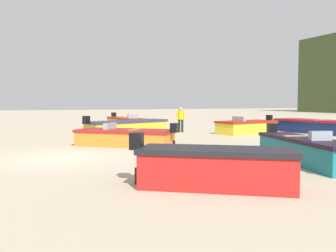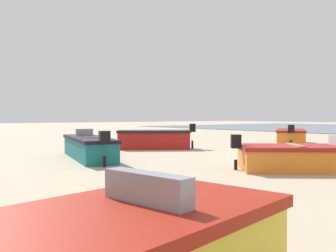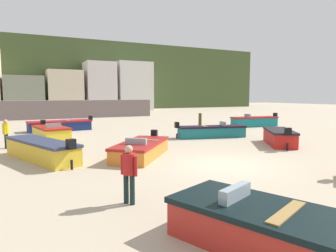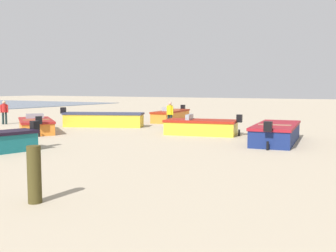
{
  "view_description": "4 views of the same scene",
  "coord_description": "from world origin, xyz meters",
  "px_view_note": "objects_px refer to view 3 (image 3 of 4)",
  "views": [
    {
      "loc": [
        13.44,
        -1.47,
        1.95
      ],
      "look_at": [
        -5.41,
        6.27,
        0.64
      ],
      "focal_mm": 40.16,
      "sensor_mm": 36.0,
      "label": 1
    },
    {
      "loc": [
        -8.63,
        12.93,
        1.59
      ],
      "look_at": [
        2.41,
        4.63,
        1.22
      ],
      "focal_mm": 39.19,
      "sensor_mm": 36.0,
      "label": 2
    },
    {
      "loc": [
        -7.59,
        -10.1,
        2.95
      ],
      "look_at": [
        1.37,
        8.31,
        0.82
      ],
      "focal_mm": 31.78,
      "sensor_mm": 36.0,
      "label": 3
    },
    {
      "loc": [
        13.37,
        20.26,
        2.49
      ],
      "look_at": [
        -4.09,
        10.73,
        0.58
      ],
      "focal_mm": 42.59,
      "sensor_mm": 36.0,
      "label": 4
    }
  ],
  "objects_px": {
    "boat_orange_7": "(141,149)",
    "boat_teal_3": "(254,122)",
    "mooring_post_near_water": "(200,120)",
    "beach_walker_distant": "(129,170)",
    "boat_red_2": "(279,137)",
    "boat_navy_1": "(60,126)",
    "beach_walker_foreground": "(6,131)",
    "boat_yellow_5": "(51,132)",
    "boat_teal_6": "(211,131)",
    "boat_yellow_9": "(41,150)",
    "boat_red_4": "(264,227)"
  },
  "relations": [
    {
      "from": "boat_teal_6",
      "to": "boat_teal_3",
      "type": "bearing_deg",
      "value": 132.23
    },
    {
      "from": "boat_navy_1",
      "to": "boat_orange_7",
      "type": "bearing_deg",
      "value": -175.99
    },
    {
      "from": "beach_walker_distant",
      "to": "mooring_post_near_water",
      "type": "bearing_deg",
      "value": 106.09
    },
    {
      "from": "boat_orange_7",
      "to": "boat_red_4",
      "type": "bearing_deg",
      "value": 123.37
    },
    {
      "from": "mooring_post_near_water",
      "to": "boat_teal_3",
      "type": "bearing_deg",
      "value": -27.06
    },
    {
      "from": "boat_teal_3",
      "to": "beach_walker_distant",
      "type": "xyz_separation_m",
      "value": [
        -17.0,
        -13.95,
        0.48
      ]
    },
    {
      "from": "boat_navy_1",
      "to": "boat_orange_7",
      "type": "relative_size",
      "value": 1.21
    },
    {
      "from": "boat_teal_6",
      "to": "boat_orange_7",
      "type": "height_order",
      "value": "boat_teal_6"
    },
    {
      "from": "boat_yellow_5",
      "to": "boat_yellow_9",
      "type": "bearing_deg",
      "value": 71.32
    },
    {
      "from": "boat_red_4",
      "to": "boat_yellow_9",
      "type": "xyz_separation_m",
      "value": [
        -3.42,
        10.41,
        0.04
      ]
    },
    {
      "from": "boat_orange_7",
      "to": "boat_teal_6",
      "type": "bearing_deg",
      "value": -110.08
    },
    {
      "from": "boat_teal_3",
      "to": "beach_walker_distant",
      "type": "relative_size",
      "value": 2.98
    },
    {
      "from": "boat_red_2",
      "to": "beach_walker_distant",
      "type": "relative_size",
      "value": 2.27
    },
    {
      "from": "boat_teal_3",
      "to": "mooring_post_near_water",
      "type": "bearing_deg",
      "value": 69.04
    },
    {
      "from": "mooring_post_near_water",
      "to": "beach_walker_distant",
      "type": "relative_size",
      "value": 0.77
    },
    {
      "from": "beach_walker_distant",
      "to": "boat_orange_7",
      "type": "bearing_deg",
      "value": 119.67
    },
    {
      "from": "boat_teal_3",
      "to": "beach_walker_foreground",
      "type": "height_order",
      "value": "beach_walker_foreground"
    },
    {
      "from": "boat_red_4",
      "to": "boat_yellow_5",
      "type": "bearing_deg",
      "value": 75.36
    },
    {
      "from": "beach_walker_foreground",
      "to": "boat_teal_3",
      "type": "bearing_deg",
      "value": 111.27
    },
    {
      "from": "boat_red_4",
      "to": "beach_walker_foreground",
      "type": "height_order",
      "value": "beach_walker_foreground"
    },
    {
      "from": "beach_walker_foreground",
      "to": "beach_walker_distant",
      "type": "xyz_separation_m",
      "value": [
        3.42,
        -11.04,
        0.0
      ]
    },
    {
      "from": "mooring_post_near_water",
      "to": "beach_walker_foreground",
      "type": "distance_m",
      "value": 16.72
    },
    {
      "from": "boat_teal_3",
      "to": "boat_yellow_5",
      "type": "bearing_deg",
      "value": 94.95
    },
    {
      "from": "beach_walker_distant",
      "to": "boat_teal_6",
      "type": "bearing_deg",
      "value": 99.8
    },
    {
      "from": "boat_teal_6",
      "to": "mooring_post_near_water",
      "type": "distance_m",
      "value": 7.35
    },
    {
      "from": "boat_navy_1",
      "to": "beach_walker_foreground",
      "type": "relative_size",
      "value": 3.27
    },
    {
      "from": "boat_yellow_5",
      "to": "boat_orange_7",
      "type": "xyz_separation_m",
      "value": [
        3.36,
        -8.64,
        -0.03
      ]
    },
    {
      "from": "boat_yellow_5",
      "to": "beach_walker_distant",
      "type": "height_order",
      "value": "beach_walker_distant"
    },
    {
      "from": "boat_orange_7",
      "to": "boat_teal_3",
      "type": "bearing_deg",
      "value": -111.02
    },
    {
      "from": "boat_red_4",
      "to": "boat_orange_7",
      "type": "distance_m",
      "value": 9.1
    },
    {
      "from": "boat_red_2",
      "to": "boat_yellow_9",
      "type": "height_order",
      "value": "boat_yellow_9"
    },
    {
      "from": "mooring_post_near_water",
      "to": "boat_red_4",
      "type": "bearing_deg",
      "value": -118.96
    },
    {
      "from": "boat_red_2",
      "to": "boat_teal_6",
      "type": "relative_size",
      "value": 0.72
    },
    {
      "from": "boat_yellow_9",
      "to": "boat_yellow_5",
      "type": "bearing_deg",
      "value": 60.79
    },
    {
      "from": "boat_teal_3",
      "to": "boat_teal_6",
      "type": "relative_size",
      "value": 0.95
    },
    {
      "from": "boat_yellow_9",
      "to": "boat_teal_3",
      "type": "bearing_deg",
      "value": -1.34
    },
    {
      "from": "boat_teal_6",
      "to": "mooring_post_near_water",
      "type": "bearing_deg",
      "value": 167.41
    },
    {
      "from": "beach_walker_foreground",
      "to": "mooring_post_near_water",
      "type": "bearing_deg",
      "value": 121.41
    },
    {
      "from": "boat_yellow_9",
      "to": "mooring_post_near_water",
      "type": "height_order",
      "value": "mooring_post_near_water"
    },
    {
      "from": "beach_walker_distant",
      "to": "beach_walker_foreground",
      "type": "bearing_deg",
      "value": 160.72
    },
    {
      "from": "boat_navy_1",
      "to": "boat_red_2",
      "type": "xyz_separation_m",
      "value": [
        10.98,
        -13.18,
        0.04
      ]
    },
    {
      "from": "boat_teal_3",
      "to": "boat_red_2",
      "type": "bearing_deg",
      "value": 151.92
    },
    {
      "from": "beach_walker_foreground",
      "to": "beach_walker_distant",
      "type": "height_order",
      "value": "same"
    },
    {
      "from": "mooring_post_near_water",
      "to": "boat_navy_1",
      "type": "bearing_deg",
      "value": 169.65
    },
    {
      "from": "boat_yellow_5",
      "to": "boat_orange_7",
      "type": "bearing_deg",
      "value": 100.27
    },
    {
      "from": "boat_teal_3",
      "to": "mooring_post_near_water",
      "type": "height_order",
      "value": "mooring_post_near_water"
    },
    {
      "from": "mooring_post_near_water",
      "to": "boat_orange_7",
      "type": "bearing_deg",
      "value": -133.17
    },
    {
      "from": "beach_walker_distant",
      "to": "boat_red_2",
      "type": "bearing_deg",
      "value": 79.11
    },
    {
      "from": "boat_red_4",
      "to": "boat_teal_6",
      "type": "height_order",
      "value": "boat_red_4"
    },
    {
      "from": "boat_yellow_5",
      "to": "boat_teal_6",
      "type": "relative_size",
      "value": 0.82
    }
  ]
}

